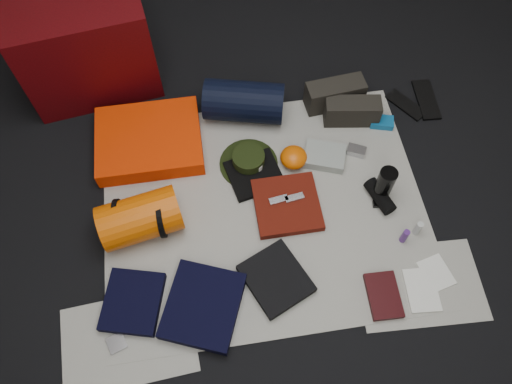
{
  "coord_description": "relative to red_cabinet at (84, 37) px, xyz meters",
  "views": [
    {
      "loc": [
        -0.22,
        -1.12,
        2.25
      ],
      "look_at": [
        -0.04,
        0.05,
        0.1
      ],
      "focal_mm": 35.0,
      "sensor_mm": 36.0,
      "label": 1
    }
  ],
  "objects": [
    {
      "name": "floor",
      "position": [
        0.83,
        -1.04,
        -0.29
      ],
      "size": [
        4.5,
        4.5,
        0.02
      ],
      "primitive_type": "cube",
      "color": "black",
      "rests_on": "ground"
    },
    {
      "name": "newspaper_mat",
      "position": [
        0.83,
        -1.04,
        -0.28
      ],
      "size": [
        1.6,
        1.3,
        0.01
      ],
      "primitive_type": "cube",
      "color": "beige",
      "rests_on": "floor"
    },
    {
      "name": "newspaper_sheet_front_left",
      "position": [
        0.13,
        -1.59,
        -0.28
      ],
      "size": [
        0.61,
        0.44,
        0.0
      ],
      "primitive_type": "cube",
      "rotation": [
        0.0,
        0.0,
        0.07
      ],
      "color": "beige",
      "rests_on": "floor"
    },
    {
      "name": "newspaper_sheet_front_right",
      "position": [
        1.48,
        -1.54,
        -0.28
      ],
      "size": [
        0.6,
        0.43,
        0.0
      ],
      "primitive_type": "cube",
      "rotation": [
        0.0,
        0.0,
        -0.05
      ],
      "color": "beige",
      "rests_on": "floor"
    },
    {
      "name": "red_cabinet",
      "position": [
        0.0,
        0.0,
        0.0
      ],
      "size": [
        0.76,
        0.66,
        0.57
      ],
      "primitive_type": "cube",
      "rotation": [
        0.0,
        0.0,
        0.14
      ],
      "color": "#470508",
      "rests_on": "floor"
    },
    {
      "name": "sleeping_pad",
      "position": [
        0.28,
        -0.57,
        -0.23
      ],
      "size": [
        0.55,
        0.45,
        0.1
      ],
      "primitive_type": "cube",
      "rotation": [
        0.0,
        0.0,
        -0.0
      ],
      "color": "#EB3102",
      "rests_on": "newspaper_mat"
    },
    {
      "name": "stuff_sack",
      "position": [
        0.23,
        -1.05,
        -0.17
      ],
      "size": [
        0.41,
        0.29,
        0.22
      ],
      "primitive_type": "cylinder",
      "rotation": [
        0.0,
        1.57,
        0.19
      ],
      "color": "#CF5003",
      "rests_on": "newspaper_mat"
    },
    {
      "name": "sack_strap_left",
      "position": [
        0.13,
        -1.05,
        -0.17
      ],
      "size": [
        0.02,
        0.22,
        0.22
      ],
      "primitive_type": "cylinder",
      "rotation": [
        0.0,
        1.57,
        0.0
      ],
      "color": "black",
      "rests_on": "newspaper_mat"
    },
    {
      "name": "sack_strap_right",
      "position": [
        0.33,
        -1.05,
        -0.17
      ],
      "size": [
        0.02,
        0.22,
        0.22
      ],
      "primitive_type": "cylinder",
      "rotation": [
        0.0,
        1.57,
        0.0
      ],
      "color": "black",
      "rests_on": "newspaper_mat"
    },
    {
      "name": "navy_duffel",
      "position": [
        0.81,
        -0.44,
        -0.17
      ],
      "size": [
        0.47,
        0.32,
        0.22
      ],
      "primitive_type": "cylinder",
      "rotation": [
        0.0,
        1.57,
        -0.24
      ],
      "color": "black",
      "rests_on": "newspaper_mat"
    },
    {
      "name": "boonie_brim",
      "position": [
        0.79,
        -0.76,
        -0.27
      ],
      "size": [
        0.4,
        0.4,
        0.01
      ],
      "primitive_type": "cylinder",
      "rotation": [
        0.0,
        0.0,
        0.39
      ],
      "color": "black",
      "rests_on": "newspaper_mat"
    },
    {
      "name": "boonie_crown",
      "position": [
        0.79,
        -0.76,
        -0.23
      ],
      "size": [
        0.17,
        0.17,
        0.07
      ],
      "primitive_type": "cylinder",
      "color": "black",
      "rests_on": "boonie_brim"
    },
    {
      "name": "hiking_boot_left",
      "position": [
        1.32,
        -0.44,
        -0.2
      ],
      "size": [
        0.33,
        0.15,
        0.16
      ],
      "primitive_type": "cube",
      "rotation": [
        0.0,
        0.0,
        0.1
      ],
      "color": "black",
      "rests_on": "newspaper_mat"
    },
    {
      "name": "hiking_boot_right",
      "position": [
        1.39,
        -0.56,
        -0.2
      ],
      "size": [
        0.31,
        0.15,
        0.15
      ],
      "primitive_type": "cube",
      "rotation": [
        0.0,
        0.0,
        -0.15
      ],
      "color": "black",
      "rests_on": "newspaper_mat"
    },
    {
      "name": "flip_flop_left",
      "position": [
        1.73,
        -0.51,
        -0.28
      ],
      "size": [
        0.21,
        0.24,
        0.01
      ],
      "primitive_type": "cube",
      "rotation": [
        0.0,
        0.0,
        0.6
      ],
      "color": "black",
      "rests_on": "floor"
    },
    {
      "name": "flip_flop_right",
      "position": [
        1.85,
        -0.49,
        -0.28
      ],
      "size": [
        0.12,
        0.29,
        0.02
      ],
      "primitive_type": "cube",
      "rotation": [
        0.0,
        0.0,
        -0.06
      ],
      "color": "black",
      "rests_on": "floor"
    },
    {
      "name": "trousers_navy_a",
      "position": [
        0.16,
        -1.43,
        -0.26
      ],
      "size": [
        0.32,
        0.34,
        0.04
      ],
      "primitive_type": "cube",
      "rotation": [
        0.0,
        0.0,
        -0.26
      ],
      "color": "black",
      "rests_on": "newspaper_mat"
    },
    {
      "name": "trousers_navy_b",
      "position": [
        0.47,
        -1.49,
        -0.25
      ],
      "size": [
        0.43,
        0.46,
        0.06
      ],
      "primitive_type": "cube",
      "rotation": [
        0.0,
        0.0,
        -0.39
      ],
      "color": "black",
      "rests_on": "newspaper_mat"
    },
    {
      "name": "trousers_charcoal",
      "position": [
        0.82,
        -1.42,
        -0.26
      ],
      "size": [
        0.35,
        0.37,
        0.05
      ],
      "primitive_type": "cube",
      "rotation": [
        0.0,
        0.0,
        0.42
      ],
      "color": "black",
      "rests_on": "newspaper_mat"
    },
    {
      "name": "black_tshirt",
      "position": [
        0.81,
        -0.84,
        -0.27
      ],
      "size": [
        0.31,
        0.3,
        0.03
      ],
      "primitive_type": "cube",
      "rotation": [
        0.0,
        0.0,
        0.22
      ],
      "color": "black",
      "rests_on": "newspaper_mat"
    },
    {
      "name": "red_shirt",
      "position": [
        0.94,
        -1.05,
        -0.26
      ],
      "size": [
        0.32,
        0.32,
        0.04
      ],
      "primitive_type": "cube",
      "rotation": [
        0.0,
        0.0,
        0.0
      ],
      "color": "#571309",
      "rests_on": "newspaper_mat"
    },
    {
      "name": "orange_stuff_sack",
      "position": [
        1.02,
        -0.79,
        -0.23
      ],
      "size": [
        0.19,
        0.19,
        0.09
      ],
      "primitive_type": "ellipsoid",
      "rotation": [
        0.0,
        0.0,
        0.39
      ],
      "color": "#CF5003",
      "rests_on": "newspaper_mat"
    },
    {
      "name": "first_aid_pouch",
      "position": [
        1.19,
        -0.79,
        -0.25
      ],
      "size": [
        0.25,
        0.22,
        0.05
      ],
      "primitive_type": "cube",
      "rotation": [
        0.0,
        0.0,
        -0.35
      ],
      "color": "gray",
      "rests_on": "newspaper_mat"
    },
    {
      "name": "water_bottle",
      "position": [
        1.42,
        -1.05,
        -0.17
      ],
      "size": [
        0.11,
        0.11,
        0.22
      ],
      "primitive_type": "cylinder",
      "rotation": [
        0.0,
        0.0,
        0.37
      ],
      "color": "black",
      "rests_on": "newspaper_mat"
    },
    {
      "name": "speaker",
      "position": [
        1.41,
        -1.08,
        -0.24
      ],
      "size": [
        0.13,
        0.2,
        0.07
      ],
      "primitive_type": "cylinder",
      "rotation": [
        1.57,
        0.0,
        0.33
      ],
      "color": "black",
      "rests_on": "newspaper_mat"
    },
    {
      "name": "compact_camera",
      "position": [
        1.37,
        -0.78,
        -0.26
      ],
      "size": [
        0.11,
        0.1,
        0.04
      ],
      "primitive_type": "cube",
      "rotation": [
        0.0,
        0.0,
        -0.47
      ],
      "color": "#B5B5BA",
      "rests_on": "newspaper_mat"
    },
    {
      "name": "cyan_case",
      "position": [
        1.55,
        -0.62,
        -0.26
      ],
      "size": [
        0.14,
        0.11,
        0.04
      ],
      "primitive_type": "cube",
      "rotation": [
        0.0,
        0.0,
        -0.27
      ],
      "color": "#0E598E",
      "rests_on": "newspaper_mat"
    },
    {
      "name": "toiletry_purple",
      "position": [
        1.46,
        -1.31,
        -0.23
      ],
      "size": [
        0.04,
        0.04,
        0.09
      ],
      "primitive_type": "cylinder",
      "rotation": [
        0.0,
        0.0,
        0.23
      ],
      "color": "#4D2373",
      "rests_on": "newspaper_mat"
    },
    {
      "name": "toiletry_clear",
      "position": [
        1.54,
        -1.28,
        -0.23
      ],
      "size": [
        0.04,
        0.04,
        0.09
      ],
      "primitive_type": "cylinder",
      "rotation": [
        0.0,
        0.0,
        -0.25
      ],
      "color": "#B5BBB6",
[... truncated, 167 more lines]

